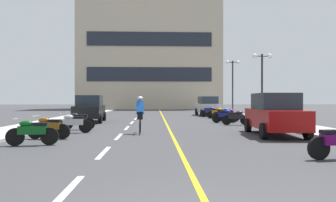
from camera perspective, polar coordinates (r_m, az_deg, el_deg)
The scene contains 33 objects.
ground_plane at distance 24.54m, azimuth -1.24°, elevation -3.31°, with size 140.00×140.00×0.00m, color #38383A.
curb_left at distance 28.32m, azimuth -16.12°, elevation -2.72°, with size 2.40×72.00×0.12m, color #A8A8A3.
curb_right at distance 28.59m, azimuth 13.23°, elevation -2.68°, with size 2.40×72.00×0.12m, color #A8A8A3.
lane_dash_0 at distance 5.89m, azimuth -17.51°, elevation -15.05°, with size 0.14×2.20×0.01m, color silver.
lane_dash_1 at distance 9.72m, azimuth -11.31°, elevation -8.91°, with size 0.14×2.20×0.01m, color silver.
lane_dash_2 at distance 13.65m, azimuth -8.71°, elevation -6.23°, with size 0.14×2.20×0.01m, color silver.
lane_dash_3 at distance 17.62m, azimuth -7.29°, elevation -4.75°, with size 0.14×2.20×0.01m, color silver.
lane_dash_4 at distance 21.59m, azimuth -6.40°, elevation -3.81°, with size 0.14×2.20×0.01m, color silver.
lane_dash_5 at distance 25.57m, azimuth -5.78°, elevation -3.16°, with size 0.14×2.20×0.01m, color silver.
lane_dash_6 at distance 29.56m, azimuth -5.33°, elevation -2.69°, with size 0.14×2.20×0.01m, color silver.
lane_dash_7 at distance 33.55m, azimuth -4.99°, elevation -2.33°, with size 0.14×2.20×0.01m, color silver.
lane_dash_8 at distance 37.55m, azimuth -4.72°, elevation -2.04°, with size 0.14×2.20×0.01m, color silver.
lane_dash_9 at distance 41.54m, azimuth -4.50°, elevation -1.81°, with size 0.14×2.20×0.01m, color silver.
lane_dash_10 at distance 45.53m, azimuth -4.32°, elevation -1.63°, with size 0.14×2.20×0.01m, color silver.
lane_dash_11 at distance 49.53m, azimuth -4.17°, elevation -1.47°, with size 0.14×2.20×0.01m, color silver.
centre_line_yellow at distance 27.54m, azimuth -0.85°, elevation -2.91°, with size 0.12×66.00×0.01m, color gold.
office_building at distance 52.99m, azimuth -3.20°, elevation 8.22°, with size 22.30×8.12×17.66m.
street_lamp_mid at distance 24.70m, azimuth 16.30°, elevation 5.17°, with size 1.46×0.36×4.78m.
street_lamp_far at distance 33.24m, azimuth 11.37°, elevation 4.55°, with size 1.46×0.36×5.35m.
parked_car_near at distance 14.65m, azimuth 18.38°, elevation -2.21°, with size 2.16×4.31×1.82m.
parked_car_mid at distance 22.55m, azimuth -13.69°, elevation -1.32°, with size 2.12×4.29×1.82m.
parked_car_far at distance 31.06m, azimuth 7.07°, elevation -0.86°, with size 2.07×4.27×1.82m.
motorcycle_2 at distance 11.80m, azimuth -22.91°, elevation -4.99°, with size 1.70×0.60×0.92m.
motorcycle_3 at distance 13.45m, azimuth -20.38°, elevation -4.34°, with size 1.70×0.60×0.92m.
motorcycle_4 at distance 15.44m, azimuth -16.48°, elevation -3.73°, with size 1.69×0.60×0.92m.
motorcycle_5 at distance 17.08m, azimuth -15.66°, elevation -3.34°, with size 1.70×0.60×0.92m.
motorcycle_6 at distance 19.83m, azimuth 11.95°, elevation -2.82°, with size 1.70×0.60×0.92m.
motorcycle_7 at distance 21.61m, azimuth 10.01°, elevation -2.56°, with size 1.70×0.60×0.92m.
motorcycle_8 at distance 23.10m, azimuth 10.54°, elevation -2.37°, with size 1.68×0.67×0.92m.
motorcycle_9 at distance 24.53m, azimuth 9.80°, elevation -2.22°, with size 1.70×0.60×0.92m.
motorcycle_10 at distance 26.35m, azimuth 8.70°, elevation -2.04°, with size 1.70×0.60×0.92m.
motorcycle_11 at distance 28.26m, azimuth 7.38°, elevation -1.88°, with size 1.70×0.60×0.92m.
cyclist_rider at distance 14.69m, azimuth -4.95°, elevation -2.30°, with size 0.42×1.77×1.71m.
Camera 1 is at (-0.52, -3.48, 1.56)m, focal length 34.46 mm.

